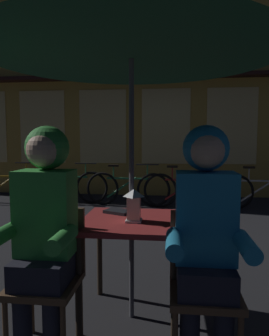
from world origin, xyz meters
TOP-DOWN VIEW (x-y plane):
  - ground_plane at (0.00, 0.00)m, footprint 60.00×60.00m
  - cafe_table at (0.00, 0.00)m, footprint 0.72×0.72m
  - patio_umbrella at (0.00, 0.00)m, footprint 2.10×2.10m
  - lantern at (0.02, -0.06)m, footprint 0.11×0.11m
  - chair_left at (-0.48, -0.37)m, footprint 0.40×0.40m
  - chair_right at (0.48, -0.37)m, footprint 0.40×0.40m
  - person_left_hooded at (-0.48, -0.43)m, footprint 0.45×0.56m
  - person_right_hooded at (0.48, -0.43)m, footprint 0.45×0.56m
  - shopfront_building at (-0.57, 5.40)m, footprint 10.00×0.93m
  - bicycle_nearest at (-3.09, 3.96)m, footprint 1.66×0.37m
  - bicycle_second at (-1.82, 4.00)m, footprint 1.68×0.10m
  - bicycle_third at (-0.56, 3.88)m, footprint 1.68×0.14m
  - bicycle_fourth at (0.59, 3.76)m, footprint 1.68×0.23m
  - bicycle_fifth at (2.00, 3.80)m, footprint 1.68×0.08m
  - book at (-0.13, 0.18)m, footprint 0.24×0.21m

SIDE VIEW (x-z plane):
  - ground_plane at x=0.00m, z-range 0.00..0.00m
  - bicycle_nearest at x=-3.09m, z-range -0.07..0.77m
  - bicycle_second at x=-1.82m, z-range -0.07..0.77m
  - bicycle_third at x=-0.56m, z-range -0.07..0.77m
  - bicycle_fourth at x=0.59m, z-range -0.07..0.77m
  - bicycle_fifth at x=2.00m, z-range -0.07..0.77m
  - chair_left at x=-0.48m, z-range 0.05..0.92m
  - chair_right at x=0.48m, z-range 0.05..0.92m
  - cafe_table at x=0.00m, z-range 0.27..1.01m
  - book at x=-0.13m, z-range 0.74..0.76m
  - person_left_hooded at x=-0.48m, z-range 0.15..1.55m
  - person_right_hooded at x=0.48m, z-range 0.15..1.55m
  - lantern at x=0.02m, z-range 0.75..0.98m
  - patio_umbrella at x=0.00m, z-range 0.90..3.21m
  - shopfront_building at x=-0.57m, z-range -0.01..6.19m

